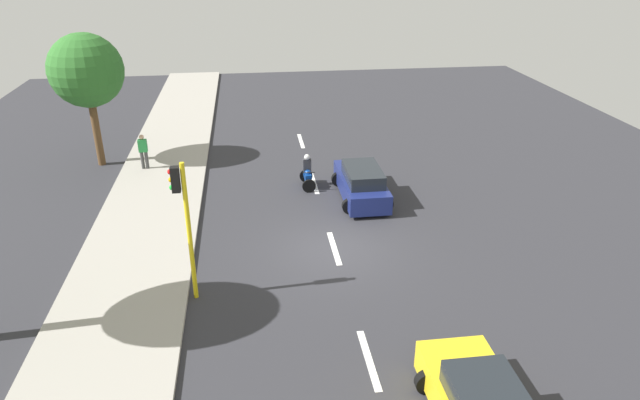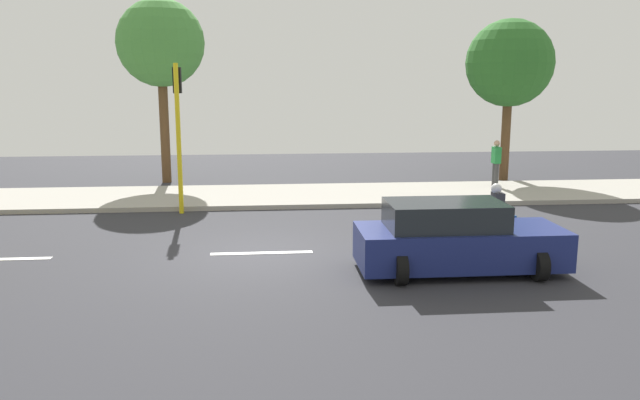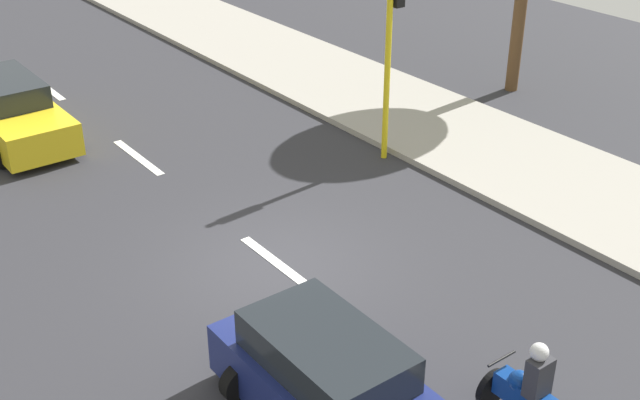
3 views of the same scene
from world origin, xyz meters
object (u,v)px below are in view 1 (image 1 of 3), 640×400
street_tree_center (86,71)px  motorcycle (307,173)px  pedestrian_near_signal (143,150)px  traffic_light_corner (184,213)px  car_dark_blue (361,183)px

street_tree_center → motorcycle: bearing=157.3°
pedestrian_near_signal → motorcycle: bearing=159.0°
motorcycle → street_tree_center: size_ratio=0.24×
motorcycle → street_tree_center: street_tree_center is taller
motorcycle → pedestrian_near_signal: size_ratio=0.91×
traffic_light_corner → motorcycle: bearing=-119.0°
traffic_light_corner → street_tree_center: size_ratio=0.71×
car_dark_blue → pedestrian_near_signal: (9.67, -4.46, 0.35)m
car_dark_blue → pedestrian_near_signal: 10.65m
traffic_light_corner → street_tree_center: bearing=-66.5°
motorcycle → pedestrian_near_signal: 8.06m
pedestrian_near_signal → street_tree_center: bearing=-27.9°
motorcycle → traffic_light_corner: (4.50, 8.13, 2.29)m
street_tree_center → traffic_light_corner: bearing=113.5°
pedestrian_near_signal → traffic_light_corner: 11.57m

